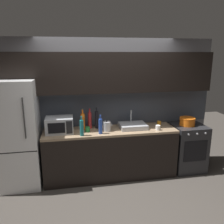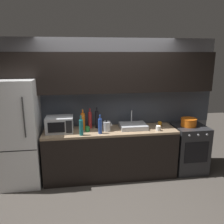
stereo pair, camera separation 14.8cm
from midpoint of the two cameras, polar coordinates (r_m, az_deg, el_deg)
The scene contains 17 objects.
ground_plane at distance 3.77m, azimuth 0.99°, elevation -21.93°, with size 10.00×10.00×0.00m, color #3D3833.
back_wall at distance 4.28m, azimuth -2.13°, elevation 5.13°, with size 4.11×0.44×2.50m.
counter_run at distance 4.31m, azimuth -1.40°, elevation -10.08°, with size 2.37×0.60×0.90m.
refrigerator at distance 4.20m, azimuth -23.07°, elevation -5.11°, with size 0.68×0.69×1.83m.
oven_range at distance 4.77m, azimuth 17.18°, elevation -8.28°, with size 0.60×0.62×0.90m.
microwave at distance 4.09m, azimuth -13.84°, elevation -3.12°, with size 0.46×0.35×0.27m.
sink_basin at distance 4.25m, azimuth 4.13°, elevation -3.41°, with size 0.48×0.38×0.30m.
kettle at distance 4.07m, azimuth -2.33°, elevation -3.53°, with size 0.17×0.14×0.19m.
wine_bottle_dark at distance 4.20m, azimuth -4.81°, elevation -1.86°, with size 0.06×0.06×0.39m.
wine_bottle_red at distance 4.20m, azimuth -6.50°, elevation -2.01°, with size 0.07×0.07×0.37m.
wine_bottle_blue at distance 3.92m, azimuth -3.94°, elevation -3.46°, with size 0.06×0.06×0.33m.
wine_bottle_orange at distance 4.15m, azimuth -8.22°, elevation -2.30°, with size 0.08×0.08×0.37m.
wine_bottle_teal at distance 3.86m, azimuth -8.57°, elevation -3.84°, with size 0.06×0.06×0.34m.
mug_white at distance 4.19m, azimuth 10.26°, elevation -3.82°, with size 0.09×0.09×0.09m, color silver.
mug_green at distance 4.06m, azimuth -7.09°, elevation -4.27°, with size 0.08×0.08×0.09m, color #1E6B2D.
mug_amber at distance 4.41m, azimuth 10.56°, elevation -2.85°, with size 0.07×0.07×0.10m, color #B27019.
cooking_pot at distance 4.58m, azimuth 17.19°, elevation -2.23°, with size 0.29×0.29×0.15m.
Camera 1 is at (-0.69, -2.97, 2.22)m, focal length 37.10 mm.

